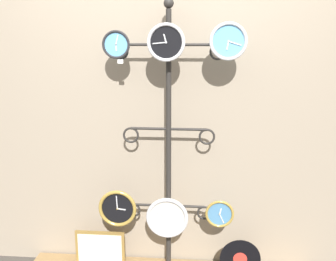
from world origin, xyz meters
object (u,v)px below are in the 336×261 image
clock_bottom_right (220,214)px  vinyl_record (240,259)px  clock_bottom_left (118,208)px  clock_bottom_center (167,218)px  display_stand (169,177)px  picture_frame (100,249)px  clock_top_left (116,45)px  clock_top_center (166,42)px  clock_top_right (228,41)px

clock_bottom_right → vinyl_record: (0.16, -0.00, -0.36)m
clock_bottom_left → clock_bottom_center: 0.37m
display_stand → picture_frame: 0.81m
clock_bottom_right → picture_frame: (-0.92, 0.06, -0.36)m
clock_bottom_left → clock_bottom_right: size_ratio=1.35×
clock_top_left → clock_bottom_center: bearing=-6.7°
display_stand → clock_bottom_right: bearing=-12.5°
clock_top_left → clock_bottom_left: 1.18m
clock_bottom_left → clock_bottom_right: bearing=2.1°
clock_top_center → clock_top_right: clock_top_right is taller
clock_bottom_right → picture_frame: bearing=176.1°
clock_top_left → clock_top_right: bearing=-2.2°
clock_top_left → picture_frame: size_ratio=0.49×
clock_top_left → display_stand: bearing=11.9°
clock_bottom_center → vinyl_record: clock_bottom_center is taller
display_stand → clock_bottom_right: size_ratio=9.90×
clock_top_left → clock_bottom_right: bearing=-0.8°
vinyl_record → clock_bottom_left: bearing=-178.4°
picture_frame → clock_bottom_right: bearing=-3.9°
clock_top_center → clock_bottom_center: 1.26m
clock_bottom_right → vinyl_record: bearing=-0.7°
clock_bottom_center → clock_bottom_left: bearing=179.5°
display_stand → vinyl_record: bearing=-9.0°
clock_top_left → vinyl_record: clock_top_left is taller
display_stand → picture_frame: (-0.54, -0.02, -0.61)m
clock_top_right → clock_bottom_left: clock_top_right is taller
clock_top_center → clock_top_right: (0.41, 0.01, 0.01)m
clock_bottom_center → picture_frame: (-0.54, 0.09, -0.33)m
clock_top_right → clock_bottom_center: bearing=-178.2°
vinyl_record → clock_bottom_center: bearing=-176.9°
display_stand → clock_top_left: display_stand is taller
clock_top_right → clock_top_left: bearing=177.8°
clock_bottom_center → clock_top_right: bearing=1.8°
clock_bottom_right → clock_bottom_left: bearing=-177.9°
clock_bottom_center → clock_bottom_right: 0.38m
clock_bottom_left → display_stand: bearing=17.0°
clock_top_right → picture_frame: bearing=175.0°
clock_top_left → clock_bottom_right: (0.74, -0.01, -1.21)m
clock_top_center → clock_top_right: size_ratio=1.01×
clock_bottom_right → picture_frame: 0.99m
display_stand → clock_bottom_left: bearing=-163.0°
clock_top_left → clock_top_right: clock_top_right is taller
clock_bottom_left → clock_bottom_center: size_ratio=0.91×
clock_top_left → vinyl_record: (0.90, -0.01, -1.57)m
display_stand → clock_top_right: (0.40, -0.10, 0.99)m
clock_bottom_left → clock_top_right: bearing=0.7°
clock_top_left → clock_bottom_right: size_ratio=0.92×
clock_top_right → picture_frame: clock_top_right is taller
clock_bottom_left → clock_bottom_center: (0.37, -0.00, -0.06)m
display_stand → clock_bottom_center: bearing=-89.6°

